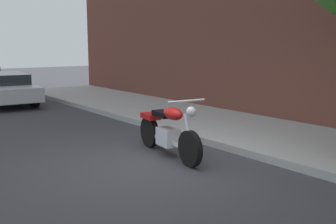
# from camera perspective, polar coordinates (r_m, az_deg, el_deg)

# --- Properties ---
(ground_plane) EXTENTS (60.00, 60.00, 0.00)m
(ground_plane) POSITION_cam_1_polar(r_m,az_deg,el_deg) (6.88, -1.83, -7.47)
(ground_plane) COLOR #38383D
(sidewalk) EXTENTS (23.51, 3.00, 0.14)m
(sidewalk) POSITION_cam_1_polar(r_m,az_deg,el_deg) (8.95, 14.52, -3.31)
(sidewalk) COLOR #A3A3A3
(sidewalk) RESTS_ON ground
(motorcycle) EXTENTS (2.10, 0.73, 1.11)m
(motorcycle) POSITION_cam_1_polar(r_m,az_deg,el_deg) (7.31, 0.03, -2.73)
(motorcycle) COLOR black
(motorcycle) RESTS_ON ground
(parked_car_silver) EXTENTS (4.43, 2.07, 1.03)m
(parked_car_silver) POSITION_cam_1_polar(r_m,az_deg,el_deg) (14.97, -22.39, 3.22)
(parked_car_silver) COLOR black
(parked_car_silver) RESTS_ON ground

